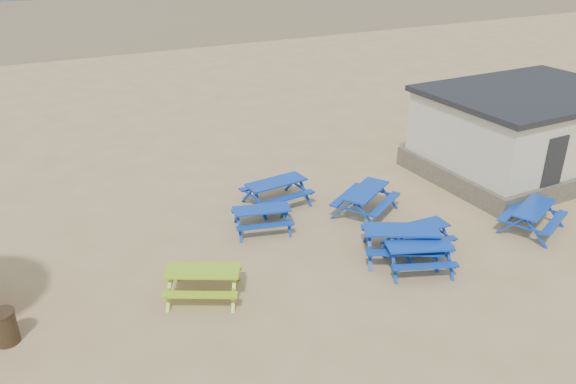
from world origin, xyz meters
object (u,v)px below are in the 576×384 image
picnic_table_blue_b (262,219)px  litter_bin (5,327)px  amenity_block (525,132)px  picnic_table_blue_a (276,193)px  picnic_table_yellow (204,283)px

picnic_table_blue_b → litter_bin: bearing=-149.1°
litter_bin → amenity_block: 18.04m
picnic_table_blue_b → amenity_block: size_ratio=0.27×
picnic_table_blue_b → litter_bin: 7.55m
picnic_table_blue_a → amenity_block: (9.48, -1.72, 1.15)m
picnic_table_blue_a → picnic_table_blue_b: picnic_table_blue_a is taller
picnic_table_blue_b → picnic_table_yellow: picnic_table_yellow is taller
picnic_table_blue_a → amenity_block: size_ratio=0.29×
picnic_table_blue_b → litter_bin: size_ratio=2.47×
picnic_table_yellow → litter_bin: size_ratio=2.82×
picnic_table_blue_b → amenity_block: bearing=13.2°
picnic_table_blue_a → litter_bin: (-8.44, -3.40, -0.01)m
picnic_table_yellow → litter_bin: bearing=-156.4°
litter_bin → amenity_block: size_ratio=0.11×
litter_bin → amenity_block: (17.92, 1.69, 1.15)m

